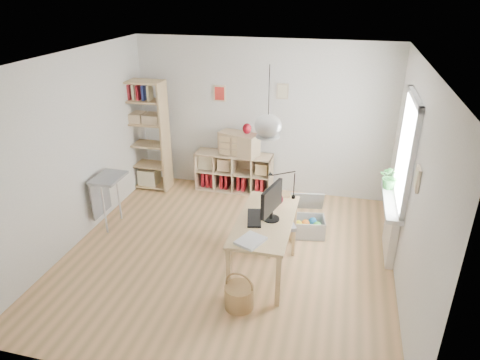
% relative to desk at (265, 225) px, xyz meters
% --- Properties ---
extents(ground, '(4.50, 4.50, 0.00)m').
position_rel_desk_xyz_m(ground, '(-0.55, 0.15, -0.66)').
color(ground, tan).
rests_on(ground, ground).
extents(room_shell, '(4.50, 4.50, 4.50)m').
position_rel_desk_xyz_m(room_shell, '(-0.00, 0.00, 1.34)').
color(room_shell, white).
rests_on(room_shell, ground).
extents(window_unit, '(0.07, 1.16, 1.46)m').
position_rel_desk_xyz_m(window_unit, '(1.68, 0.75, 0.89)').
color(window_unit, white).
rests_on(window_unit, ground).
extents(radiator, '(0.10, 0.80, 0.80)m').
position_rel_desk_xyz_m(radiator, '(1.64, 0.75, -0.26)').
color(radiator, white).
rests_on(radiator, ground).
extents(windowsill, '(0.22, 1.20, 0.06)m').
position_rel_desk_xyz_m(windowsill, '(1.59, 0.75, 0.17)').
color(windowsill, silver).
rests_on(windowsill, radiator).
extents(desk, '(0.70, 1.50, 0.75)m').
position_rel_desk_xyz_m(desk, '(0.00, 0.00, 0.00)').
color(desk, '#D7B97B').
rests_on(desk, ground).
extents(cube_shelf, '(1.40, 0.38, 0.72)m').
position_rel_desk_xyz_m(cube_shelf, '(-1.02, 2.23, -0.36)').
color(cube_shelf, tan).
rests_on(cube_shelf, ground).
extents(tall_bookshelf, '(0.80, 0.38, 2.00)m').
position_rel_desk_xyz_m(tall_bookshelf, '(-2.59, 1.95, 0.43)').
color(tall_bookshelf, '#D7B97B').
rests_on(tall_bookshelf, ground).
extents(side_table, '(0.40, 0.55, 0.85)m').
position_rel_desk_xyz_m(side_table, '(-2.59, 0.50, 0.01)').
color(side_table, gray).
rests_on(side_table, ground).
extents(chair, '(0.54, 0.54, 0.83)m').
position_rel_desk_xyz_m(chair, '(0.09, 0.50, -0.18)').
color(chair, gray).
rests_on(chair, ground).
extents(wicker_basket, '(0.35, 0.35, 0.48)m').
position_rel_desk_xyz_m(wicker_basket, '(-0.14, -0.83, -0.50)').
color(wicker_basket, olive).
rests_on(wicker_basket, ground).
extents(storage_chest, '(0.64, 0.70, 0.58)m').
position_rel_desk_xyz_m(storage_chest, '(0.46, 1.03, -0.47)').
color(storage_chest, '#BAB9B5').
rests_on(storage_chest, ground).
extents(monitor, '(0.22, 0.54, 0.47)m').
position_rel_desk_xyz_m(monitor, '(0.07, 0.01, 0.36)').
color(monitor, black).
rests_on(monitor, desk).
extents(keyboard, '(0.27, 0.49, 0.02)m').
position_rel_desk_xyz_m(keyboard, '(-0.14, -0.03, 0.10)').
color(keyboard, black).
rests_on(keyboard, desk).
extents(task_lamp, '(0.38, 0.14, 0.41)m').
position_rel_desk_xyz_m(task_lamp, '(0.08, 0.62, 0.37)').
color(task_lamp, black).
rests_on(task_lamp, desk).
extents(yarn_ball, '(0.16, 0.16, 0.16)m').
position_rel_desk_xyz_m(yarn_ball, '(0.08, 0.43, 0.17)').
color(yarn_ball, '#520A10').
rests_on(yarn_ball, desk).
extents(paper_tray, '(0.37, 0.41, 0.03)m').
position_rel_desk_xyz_m(paper_tray, '(-0.07, -0.57, 0.11)').
color(paper_tray, silver).
rests_on(paper_tray, desk).
extents(drawer_chest, '(0.76, 0.52, 0.40)m').
position_rel_desk_xyz_m(drawer_chest, '(-0.91, 2.19, 0.26)').
color(drawer_chest, tan).
rests_on(drawer_chest, cube_shelf).
extents(red_vase, '(0.15, 0.15, 0.19)m').
position_rel_desk_xyz_m(red_vase, '(-0.76, 2.19, 0.55)').
color(red_vase, maroon).
rests_on(red_vase, drawer_chest).
extents(potted_plant, '(0.32, 0.28, 0.35)m').
position_rel_desk_xyz_m(potted_plant, '(1.57, 1.10, 0.38)').
color(potted_plant, '#27692B').
rests_on(potted_plant, windowsill).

